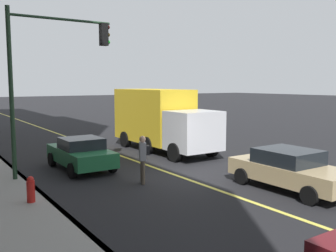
% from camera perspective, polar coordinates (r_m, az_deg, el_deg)
% --- Properties ---
extents(ground, '(200.00, 200.00, 0.00)m').
position_cam_1_polar(ground, '(14.97, 1.77, -7.72)').
color(ground, black).
extents(curb_edge, '(80.00, 0.16, 0.15)m').
position_cam_1_polar(curb_edge, '(12.73, -18.32, -10.26)').
color(curb_edge, slate).
rests_on(curb_edge, ground).
extents(lane_stripe_center, '(80.00, 0.16, 0.01)m').
position_cam_1_polar(lane_stripe_center, '(14.96, 1.77, -7.69)').
color(lane_stripe_center, '#D8CC4C').
rests_on(lane_stripe_center, ground).
extents(car_green, '(3.99, 1.93, 1.37)m').
position_cam_1_polar(car_green, '(16.52, -13.12, -4.05)').
color(car_green, '#1E6038').
rests_on(car_green, ground).
extents(car_tan, '(4.32, 2.05, 1.40)m').
position_cam_1_polar(car_tan, '(13.74, 18.11, -6.24)').
color(car_tan, tan).
rests_on(car_tan, ground).
extents(truck_yellow, '(7.33, 2.51, 3.35)m').
position_cam_1_polar(truck_yellow, '(20.51, -1.10, 1.12)').
color(truck_yellow, silver).
rests_on(truck_yellow, ground).
extents(pedestrian_with_backpack, '(0.47, 0.46, 1.78)m').
position_cam_1_polar(pedestrian_with_backpack, '(13.78, -3.81, -4.51)').
color(pedestrian_with_backpack, brown).
rests_on(pedestrian_with_backpack, ground).
extents(traffic_light_mast, '(0.28, 4.01, 6.41)m').
position_cam_1_polar(traffic_light_mast, '(15.07, -17.57, 8.82)').
color(traffic_light_mast, '#1E3823').
rests_on(traffic_light_mast, ground).
extents(fire_hydrant, '(0.24, 0.24, 0.94)m').
position_cam_1_polar(fire_hydrant, '(12.03, -20.15, -9.37)').
color(fire_hydrant, red).
rests_on(fire_hydrant, ground).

